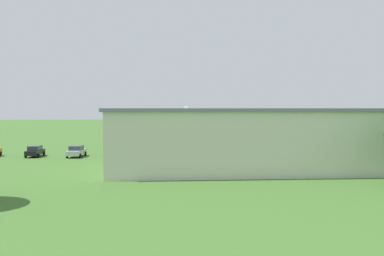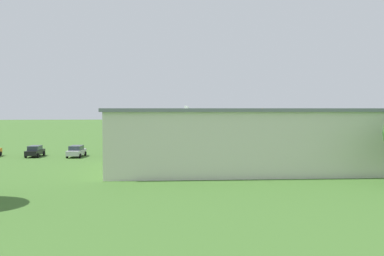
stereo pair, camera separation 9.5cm
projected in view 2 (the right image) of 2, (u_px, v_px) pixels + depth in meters
The scene contains 12 objects.
ground_plane at pixel (177, 145), 82.55m from camera, with size 400.00×400.00×0.00m, color #3D6628.
hangar at pixel (236, 138), 49.41m from camera, with size 29.34×17.49×6.93m.
biplane at pixel (176, 116), 81.53m from camera, with size 7.66×7.33×3.82m.
car_green at pixel (300, 149), 63.89m from camera, with size 2.42×4.78×1.55m.
car_red at pixel (132, 150), 62.36m from camera, with size 2.38×4.28×1.60m.
car_silver at pixel (76, 151), 61.29m from camera, with size 2.37×4.74×1.63m.
car_black at pixel (35, 151), 61.50m from camera, with size 2.07×4.38×1.59m.
person_by_parked_cars at pixel (254, 148), 67.48m from camera, with size 0.51×0.51×1.55m.
person_walking_on_apron at pixel (278, 147), 68.56m from camera, with size 0.42×0.42×1.53m.
person_crossing_taxiway at pixel (229, 148), 66.59m from camera, with size 0.53×0.53×1.60m.
person_near_hangar_door at pixel (142, 153), 59.71m from camera, with size 0.53×0.53×1.54m.
windsock at pixel (260, 112), 103.67m from camera, with size 1.46×0.88×7.09m.
Camera 2 is at (5.37, 82.20, 6.87)m, focal length 40.03 mm.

